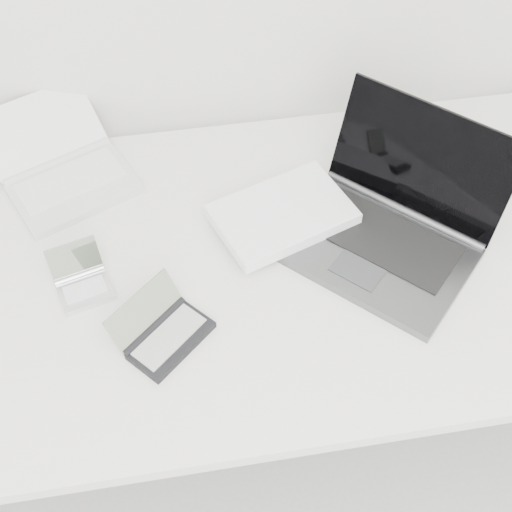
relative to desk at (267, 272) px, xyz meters
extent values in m
cube|color=white|center=(0.00, 0.00, 0.03)|extent=(1.60, 0.80, 0.03)
cylinder|color=silver|center=(0.75, 0.35, -0.33)|extent=(0.04, 0.04, 0.70)
cube|color=#56585B|center=(0.21, -0.03, 0.06)|extent=(0.43, 0.43, 0.02)
cube|color=black|center=(0.23, 0.00, 0.07)|extent=(0.31, 0.30, 0.00)
cube|color=black|center=(0.32, 0.09, 0.17)|extent=(0.31, 0.31, 0.22)
cylinder|color=#56585B|center=(0.29, 0.06, 0.07)|extent=(0.27, 0.26, 0.02)
cube|color=#3C3F42|center=(0.16, -0.07, 0.07)|extent=(0.11, 0.11, 0.00)
cube|color=white|center=(0.04, 0.08, 0.08)|extent=(0.31, 0.26, 0.03)
cube|color=white|center=(0.04, 0.08, 0.09)|extent=(0.30, 0.25, 0.00)
cube|color=silver|center=(-0.37, 0.24, 0.06)|extent=(0.30, 0.26, 0.02)
cube|color=silver|center=(-0.38, 0.26, 0.07)|extent=(0.24, 0.18, 0.00)
cube|color=white|center=(-0.43, 0.38, 0.11)|extent=(0.28, 0.22, 0.10)
cylinder|color=silver|center=(-0.41, 0.32, 0.06)|extent=(0.23, 0.12, 0.02)
cube|color=silver|center=(-0.35, -0.03, 0.05)|extent=(0.11, 0.10, 0.01)
cube|color=#BCBCC0|center=(-0.35, -0.03, 0.06)|extent=(0.09, 0.06, 0.00)
cube|color=#98A597|center=(-0.37, 0.02, 0.09)|extent=(0.10, 0.06, 0.06)
cylinder|color=silver|center=(-0.36, 0.00, 0.06)|extent=(0.10, 0.04, 0.01)
cube|color=black|center=(-0.20, -0.16, 0.05)|extent=(0.17, 0.16, 0.01)
cube|color=gray|center=(-0.21, -0.16, 0.06)|extent=(0.14, 0.13, 0.00)
cube|color=gray|center=(-0.25, -0.12, 0.09)|extent=(0.14, 0.13, 0.06)
cylinder|color=black|center=(-0.23, -0.13, 0.06)|extent=(0.12, 0.11, 0.02)
camera|label=1|loc=(-0.17, -0.85, 1.15)|focal=50.00mm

